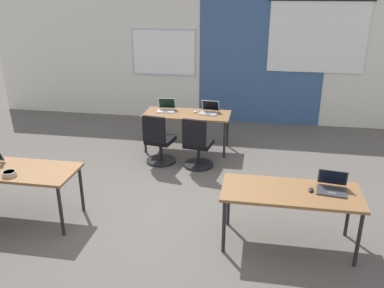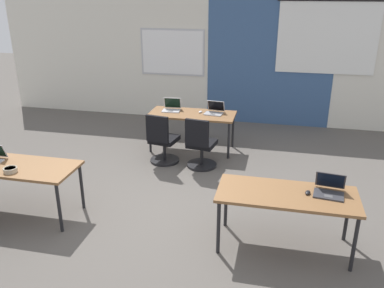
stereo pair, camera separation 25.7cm
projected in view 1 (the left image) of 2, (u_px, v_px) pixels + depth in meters
ground_plane at (159, 206)px, 5.77m from camera, size 24.00×24.00×0.00m
back_wall_assembly at (205, 58)px, 9.09m from camera, size 10.00×0.27×2.80m
desk_near_left at (16, 173)px, 5.26m from camera, size 1.60×0.70×0.72m
desk_near_right at (291, 195)px, 4.69m from camera, size 1.60×0.70×0.72m
desk_far_center at (187, 116)px, 7.54m from camera, size 1.60×0.70×0.72m
laptop_far_left at (166, 108)px, 7.66m from camera, size 0.35×0.32×0.23m
chair_far_left at (159, 143)px, 7.03m from camera, size 0.52×0.57×0.92m
laptop_far_right at (209, 111)px, 7.52m from camera, size 0.36×0.35×0.22m
mouse_far_right at (195, 112)px, 7.56m from camera, size 0.08×0.11×0.03m
chair_far_right at (197, 147)px, 6.87m from camera, size 0.52×0.57×0.92m
laptop_near_right_end at (332, 187)px, 4.67m from camera, size 0.37×0.35×0.22m
mouse_near_right_end at (311, 190)px, 4.66m from camera, size 0.08×0.11×0.03m
snack_bowl at (9, 173)px, 5.03m from camera, size 0.18×0.18×0.06m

